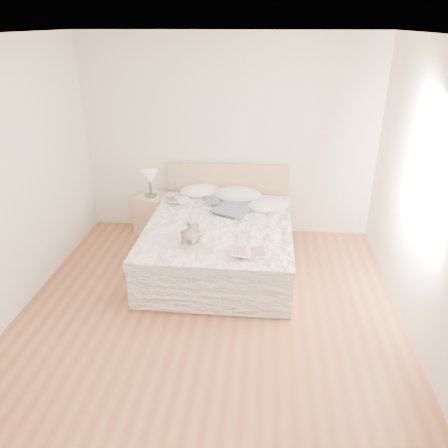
{
  "coord_description": "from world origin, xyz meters",
  "views": [
    {
      "loc": [
        0.53,
        -3.59,
        2.8
      ],
      "look_at": [
        0.06,
        1.05,
        0.62
      ],
      "focal_mm": 35.0,
      "sensor_mm": 36.0,
      "label": 1
    }
  ],
  "objects": [
    {
      "name": "table_lamp",
      "position": [
        -1.07,
        2.0,
        0.83
      ],
      "size": [
        0.31,
        0.31,
        0.37
      ],
      "color": "#48433E",
      "rests_on": "nightstand"
    },
    {
      "name": "pillow_left",
      "position": [
        -0.37,
        2.07,
        0.64
      ],
      "size": [
        0.64,
        0.52,
        0.17
      ],
      "primitive_type": "ellipsoid",
      "rotation": [
        0.0,
        0.0,
        0.24
      ],
      "color": "white",
      "rests_on": "bed"
    },
    {
      "name": "wall_front",
      "position": [
        0.0,
        -2.25,
        1.35
      ],
      "size": [
        4.0,
        0.02,
        2.7
      ],
      "primitive_type": "cube",
      "color": "silver",
      "rests_on": "ground"
    },
    {
      "name": "ceiling",
      "position": [
        0.0,
        0.0,
        2.7
      ],
      "size": [
        4.0,
        4.5,
        0.0
      ],
      "primitive_type": "cube",
      "color": "white",
      "rests_on": "ground"
    },
    {
      "name": "pillow_right",
      "position": [
        0.58,
        1.64,
        0.64
      ],
      "size": [
        0.63,
        0.53,
        0.16
      ],
      "primitive_type": "ellipsoid",
      "rotation": [
        0.0,
        0.0,
        0.32
      ],
      "color": "silver",
      "rests_on": "bed"
    },
    {
      "name": "window",
      "position": [
        1.99,
        0.3,
        1.45
      ],
      "size": [
        0.02,
        1.3,
        1.1
      ],
      "primitive_type": "cube",
      "color": "white",
      "rests_on": "wall_right"
    },
    {
      "name": "photo_book",
      "position": [
        -0.62,
        1.71,
        0.63
      ],
      "size": [
        0.39,
        0.35,
        0.02
      ],
      "primitive_type": "cube",
      "rotation": [
        0.0,
        0.0,
        0.5
      ],
      "color": "silver",
      "rests_on": "bed"
    },
    {
      "name": "blouse",
      "position": [
        0.16,
        1.58,
        0.63
      ],
      "size": [
        0.9,
        0.92,
        0.03
      ],
      "primitive_type": null,
      "rotation": [
        0.0,
        0.0,
        -0.43
      ],
      "color": "#384A65",
      "rests_on": "bed"
    },
    {
      "name": "childrens_book",
      "position": [
        0.39,
        0.37,
        0.63
      ],
      "size": [
        0.4,
        0.29,
        0.02
      ],
      "primitive_type": "cube",
      "rotation": [
        0.0,
        0.0,
        0.09
      ],
      "color": "beige",
      "rests_on": "bed"
    },
    {
      "name": "wall_back",
      "position": [
        0.0,
        2.25,
        1.35
      ],
      "size": [
        4.0,
        0.02,
        2.7
      ],
      "primitive_type": "cube",
      "color": "silver",
      "rests_on": "ground"
    },
    {
      "name": "floor",
      "position": [
        0.0,
        0.0,
        0.0
      ],
      "size": [
        4.0,
        4.5,
        0.0
      ],
      "primitive_type": "cube",
      "color": "brown",
      "rests_on": "ground"
    },
    {
      "name": "pillow_middle",
      "position": [
        0.16,
        1.97,
        0.64
      ],
      "size": [
        0.71,
        0.52,
        0.2
      ],
      "primitive_type": "ellipsoid",
      "rotation": [
        0.0,
        0.0,
        -0.09
      ],
      "color": "silver",
      "rests_on": "bed"
    },
    {
      "name": "teddy_bear",
      "position": [
        -0.27,
        0.54,
        0.65
      ],
      "size": [
        0.23,
        0.31,
        0.16
      ],
      "primitive_type": null,
      "rotation": [
        0.0,
        0.0,
        -0.05
      ],
      "color": "#5F564A",
      "rests_on": "bed"
    },
    {
      "name": "nightstand",
      "position": [
        -1.05,
        2.01,
        0.28
      ],
      "size": [
        0.56,
        0.54,
        0.56
      ],
      "primitive_type": "cube",
      "rotation": [
        0.0,
        0.0,
        -0.37
      ],
      "color": "tan",
      "rests_on": "floor"
    },
    {
      "name": "wall_right",
      "position": [
        2.0,
        0.0,
        1.35
      ],
      "size": [
        0.02,
        4.5,
        2.7
      ],
      "primitive_type": "cube",
      "color": "silver",
      "rests_on": "ground"
    },
    {
      "name": "bed",
      "position": [
        0.0,
        1.19,
        0.31
      ],
      "size": [
        1.72,
        2.14,
        1.0
      ],
      "color": "tan",
      "rests_on": "floor"
    }
  ]
}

